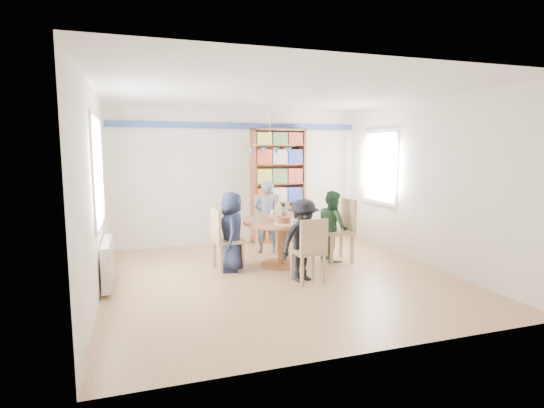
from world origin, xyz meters
name	(u,v)px	position (x,y,z in m)	size (l,w,h in m)	color
ground	(280,277)	(0.00, 0.00, 0.00)	(5.00, 5.00, 0.00)	#AC7F5A
room_shell	(248,164)	(-0.26, 0.87, 1.65)	(5.00, 5.00, 5.00)	white
radiator	(107,262)	(-2.42, 0.30, 0.35)	(0.12, 1.00, 0.60)	silver
dining_table	(283,232)	(0.25, 0.61, 0.56)	(1.30, 1.30, 0.75)	brown
chair_left	(223,236)	(-0.74, 0.61, 0.55)	(0.49, 0.49, 0.99)	tan
chair_right	(342,227)	(1.31, 0.58, 0.58)	(0.48, 0.48, 1.06)	tan
chair_far	(267,220)	(0.31, 1.67, 0.57)	(0.57, 0.57, 1.04)	tan
chair_near	(310,248)	(0.30, -0.43, 0.52)	(0.44, 0.44, 0.94)	tan
person_left	(232,232)	(-0.61, 0.56, 0.62)	(0.61, 0.39, 1.24)	#171D33
person_right	(333,226)	(1.15, 0.62, 0.60)	(0.58, 0.46, 1.20)	#1C3821
person_far	(267,217)	(0.25, 1.50, 0.66)	(0.48, 0.32, 1.33)	gray
person_near	(303,240)	(0.25, -0.27, 0.60)	(0.77, 0.44, 1.19)	black
bookshelf	(278,187)	(0.77, 2.34, 1.13)	(1.09, 0.33, 2.30)	brown
tableware	(281,216)	(0.23, 0.63, 0.81)	(1.13, 1.13, 0.30)	white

